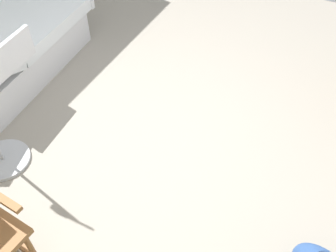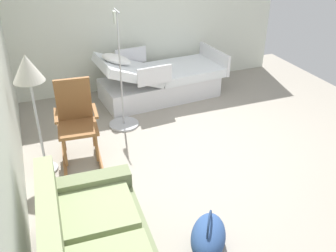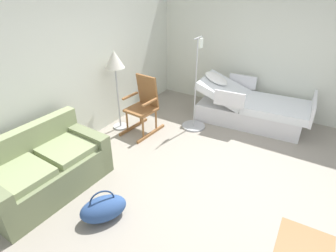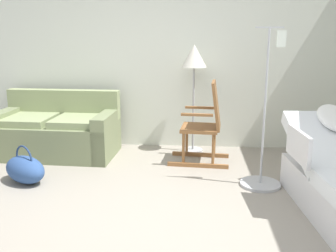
{
  "view_description": "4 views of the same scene",
  "coord_description": "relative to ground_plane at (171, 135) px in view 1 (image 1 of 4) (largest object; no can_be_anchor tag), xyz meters",
  "views": [
    {
      "loc": [
        -1.0,
        2.05,
        2.5
      ],
      "look_at": [
        -0.26,
        0.59,
        0.79
      ],
      "focal_mm": 40.4,
      "sensor_mm": 36.0,
      "label": 1
    },
    {
      "loc": [
        -3.68,
        2.05,
        2.75
      ],
      "look_at": [
        -0.23,
        0.71,
        0.66
      ],
      "focal_mm": 40.01,
      "sensor_mm": 36.0,
      "label": 2
    },
    {
      "loc": [
        -3.12,
        -1.12,
        2.65
      ],
      "look_at": [
        -0.3,
        0.61,
        0.78
      ],
      "focal_mm": 29.62,
      "sensor_mm": 36.0,
      "label": 3
    },
    {
      "loc": [
        0.39,
        -3.06,
        1.62
      ],
      "look_at": [
        0.13,
        0.64,
        0.71
      ],
      "focal_mm": 40.62,
      "sensor_mm": 36.0,
      "label": 4
    }
  ],
  "objects": [
    {
      "name": "ground_plane",
      "position": [
        0.0,
        0.0,
        0.0
      ],
      "size": [
        6.25,
        6.25,
        0.0
      ],
      "primitive_type": "plane",
      "color": "gray"
    }
  ]
}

